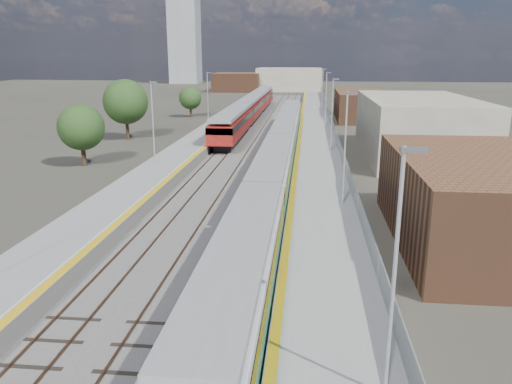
# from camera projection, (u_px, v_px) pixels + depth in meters

# --- Properties ---
(ground) EXTENTS (320.00, 320.00, 0.00)m
(ground) POSITION_uv_depth(u_px,v_px,m) (274.00, 145.00, 61.80)
(ground) COLOR #47443A
(ground) RESTS_ON ground
(ballast_bed) EXTENTS (10.50, 155.00, 0.06)m
(ballast_bed) POSITION_uv_depth(u_px,v_px,m) (258.00, 142.00, 64.41)
(ballast_bed) COLOR #565451
(ballast_bed) RESTS_ON ground
(tracks) EXTENTS (8.96, 160.00, 0.17)m
(tracks) POSITION_uv_depth(u_px,v_px,m) (264.00, 139.00, 65.94)
(tracks) COLOR #4C3323
(tracks) RESTS_ON ground
(platform_right) EXTENTS (4.70, 155.00, 8.52)m
(platform_right) POSITION_uv_depth(u_px,v_px,m) (317.00, 139.00, 63.52)
(platform_right) COLOR slate
(platform_right) RESTS_ON ground
(platform_left) EXTENTS (4.30, 155.00, 8.52)m
(platform_left) POSITION_uv_depth(u_px,v_px,m) (206.00, 137.00, 64.95)
(platform_left) COLOR slate
(platform_left) RESTS_ON ground
(buildings) EXTENTS (72.00, 185.50, 40.00)m
(buildings) POSITION_uv_depth(u_px,v_px,m) (233.00, 56.00, 145.76)
(buildings) COLOR brown
(buildings) RESTS_ON ground
(green_train) EXTENTS (2.72, 75.67, 2.99)m
(green_train) POSITION_uv_depth(u_px,v_px,m) (280.00, 149.00, 47.64)
(green_train) COLOR black
(green_train) RESTS_ON ground
(red_train) EXTENTS (3.07, 62.15, 3.87)m
(red_train) POSITION_uv_depth(u_px,v_px,m) (251.00, 107.00, 84.25)
(red_train) COLOR black
(red_train) RESTS_ON ground
(tree_a) EXTENTS (4.58, 4.58, 6.20)m
(tree_a) POSITION_uv_depth(u_px,v_px,m) (81.00, 127.00, 49.33)
(tree_a) COLOR #382619
(tree_a) RESTS_ON ground
(tree_b) EXTENTS (5.80, 5.80, 7.86)m
(tree_b) POSITION_uv_depth(u_px,v_px,m) (126.00, 102.00, 64.88)
(tree_b) COLOR #382619
(tree_b) RESTS_ON ground
(tree_c) EXTENTS (3.97, 3.97, 5.38)m
(tree_c) POSITION_uv_depth(u_px,v_px,m) (190.00, 98.00, 89.16)
(tree_c) COLOR #382619
(tree_c) RESTS_ON ground
(tree_d) EXTENTS (3.96, 3.96, 5.37)m
(tree_d) POSITION_uv_depth(u_px,v_px,m) (455.00, 110.00, 70.27)
(tree_d) COLOR #382619
(tree_d) RESTS_ON ground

